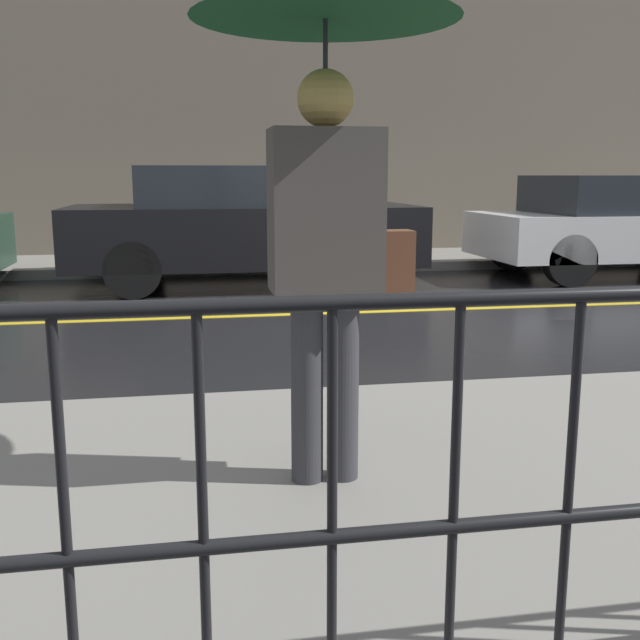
# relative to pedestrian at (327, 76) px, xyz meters

# --- Properties ---
(ground_plane) EXTENTS (80.00, 80.00, 0.00)m
(ground_plane) POSITION_rel_pedestrian_xyz_m (1.22, 4.53, -1.78)
(ground_plane) COLOR black
(sidewalk_near) EXTENTS (28.00, 3.00, 0.14)m
(sidewalk_near) POSITION_rel_pedestrian_xyz_m (1.22, -0.13, -1.71)
(sidewalk_near) COLOR gray
(sidewalk_near) RESTS_ON ground_plane
(sidewalk_far) EXTENTS (28.00, 2.08, 0.14)m
(sidewalk_far) POSITION_rel_pedestrian_xyz_m (1.22, 8.72, -1.71)
(sidewalk_far) COLOR gray
(sidewalk_far) RESTS_ON ground_plane
(lane_marking) EXTENTS (25.20, 0.12, 0.01)m
(lane_marking) POSITION_rel_pedestrian_xyz_m (1.22, 4.53, -1.78)
(lane_marking) COLOR gold
(lane_marking) RESTS_ON ground_plane
(building_storefront) EXTENTS (28.00, 0.30, 6.91)m
(building_storefront) POSITION_rel_pedestrian_xyz_m (1.22, 9.91, 1.67)
(building_storefront) COLOR #706656
(building_storefront) RESTS_ON ground_plane
(pedestrian) EXTENTS (1.04, 1.04, 2.08)m
(pedestrian) POSITION_rel_pedestrian_xyz_m (0.00, 0.00, 0.00)
(pedestrian) COLOR #333338
(pedestrian) RESTS_ON sidewalk_near
(car_black) EXTENTS (4.40, 1.93, 1.52)m
(car_black) POSITION_rel_pedestrian_xyz_m (0.15, 6.73, -1.00)
(car_black) COLOR black
(car_black) RESTS_ON ground_plane
(car_white) EXTENTS (4.01, 1.94, 1.40)m
(car_white) POSITION_rel_pedestrian_xyz_m (5.48, 6.73, -1.05)
(car_white) COLOR silver
(car_white) RESTS_ON ground_plane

